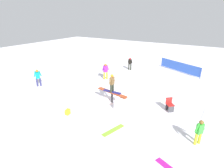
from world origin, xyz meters
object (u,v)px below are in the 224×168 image
at_px(main_rider_on_rail, 112,83).
at_px(loose_snowboard_white, 206,114).
at_px(bystander_teal, 38,77).
at_px(bystander_black, 130,63).
at_px(bystander_green, 199,131).
at_px(rail_feature, 112,93).
at_px(loose_snowboard_lime, 113,130).
at_px(bystander_purple, 106,71).
at_px(backpack_on_snow, 68,112).
at_px(folding_chair, 170,105).

xyz_separation_m(main_rider_on_rail, loose_snowboard_white, (-5.92, -1.69, -1.43)).
height_order(bystander_teal, bystander_black, bystander_teal).
distance_m(bystander_teal, bystander_green, 12.89).
bearing_deg(bystander_black, rail_feature, 108.17).
distance_m(bystander_black, loose_snowboard_lime, 11.53).
bearing_deg(bystander_green, bystander_teal, -56.92).
relative_size(bystander_black, loose_snowboard_lime, 0.95).
bearing_deg(main_rider_on_rail, bystander_green, 163.74).
xyz_separation_m(main_rider_on_rail, bystander_teal, (7.08, 0.69, -0.59)).
xyz_separation_m(bystander_purple, loose_snowboard_lime, (-4.81, 6.65, -0.85)).
bearing_deg(loose_snowboard_white, backpack_on_snow, 124.95).
distance_m(rail_feature, bystander_black, 8.28).
bearing_deg(backpack_on_snow, loose_snowboard_white, 110.36).
bearing_deg(bystander_black, bystander_teal, 62.83).
relative_size(loose_snowboard_white, backpack_on_snow, 4.26).
distance_m(bystander_black, loose_snowboard_white, 10.43).
xyz_separation_m(bystander_purple, bystander_black, (-0.65, -4.07, -0.09)).
xyz_separation_m(bystander_teal, backpack_on_snow, (-5.55, 2.17, -0.68)).
bearing_deg(bystander_black, loose_snowboard_lime, 112.55).
bearing_deg(main_rider_on_rail, folding_chair, -167.34).
bearing_deg(bystander_teal, rail_feature, -48.69).
xyz_separation_m(bystander_teal, folding_chair, (-10.89, -1.59, -0.43)).
relative_size(loose_snowboard_lime, folding_chair, 1.64).
height_order(rail_feature, bystander_teal, bystander_teal).
height_order(loose_snowboard_white, folding_chair, folding_chair).
bearing_deg(rail_feature, bystander_black, -62.74).
bearing_deg(rail_feature, bystander_purple, -41.25).
bearing_deg(bystander_black, bystander_green, 131.92).
bearing_deg(folding_chair, loose_snowboard_lime, -162.20).
bearing_deg(loose_snowboard_white, bystander_teal, 103.90).
height_order(rail_feature, loose_snowboard_white, rail_feature).
relative_size(bystander_purple, folding_chair, 1.75).
bearing_deg(bystander_teal, backpack_on_snow, -75.56).
xyz_separation_m(loose_snowboard_white, backpack_on_snow, (7.44, 4.54, 0.16)).
relative_size(bystander_purple, bystander_green, 1.16).
distance_m(bystander_purple, folding_chair, 7.48).
bearing_deg(loose_snowboard_white, loose_snowboard_lime, 140.77).
distance_m(bystander_black, backpack_on_snow, 10.84).
height_order(bystander_purple, bystander_black, bystander_purple).
xyz_separation_m(rail_feature, folding_chair, (-3.81, -0.90, -0.26)).
bearing_deg(bystander_green, loose_snowboard_white, -145.17).
height_order(bystander_purple, backpack_on_snow, bystander_purple).
bearing_deg(loose_snowboard_white, main_rider_on_rail, 109.46).
bearing_deg(backpack_on_snow, main_rider_on_rail, 140.89).
distance_m(bystander_purple, bystander_green, 10.39).
height_order(main_rider_on_rail, bystander_black, main_rider_on_rail).
relative_size(main_rider_on_rail, bystander_green, 1.04).
height_order(loose_snowboard_white, loose_snowboard_lime, same).
xyz_separation_m(main_rider_on_rail, backpack_on_snow, (1.52, 2.86, -1.27)).
relative_size(main_rider_on_rail, loose_snowboard_lime, 0.95).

